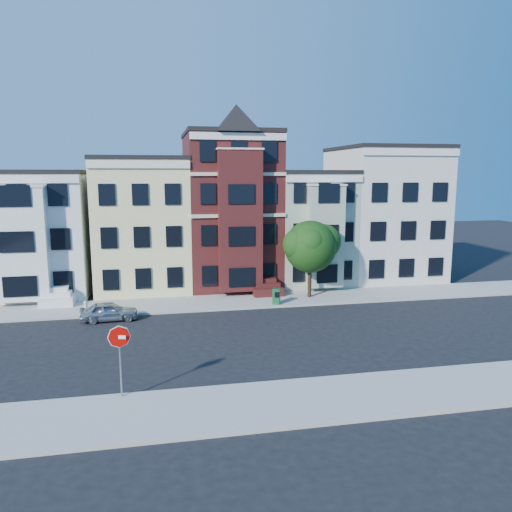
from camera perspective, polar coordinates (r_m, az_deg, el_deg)
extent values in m
plane|color=black|center=(28.12, 1.55, -9.34)|extent=(120.00, 120.00, 0.00)
cube|color=#9E9B93|center=(35.62, -1.36, -5.16)|extent=(60.00, 4.00, 0.15)
cube|color=#9E9B93|center=(20.94, 6.68, -16.01)|extent=(60.00, 4.00, 0.15)
cube|color=white|center=(41.67, -23.85, 2.36)|extent=(8.00, 9.00, 9.00)
cube|color=#F0E39B|center=(40.65, -12.80, 3.48)|extent=(7.00, 9.00, 10.00)
cube|color=#411513|center=(41.00, -2.99, 5.15)|extent=(7.00, 9.00, 12.00)
cube|color=#9EAA93|center=(42.58, 5.72, 3.25)|extent=(6.00, 9.00, 9.00)
cube|color=silver|center=(45.04, 14.31, 4.62)|extent=(8.00, 9.00, 11.00)
imported|color=#AEB1B8|center=(32.40, -16.45, -6.08)|extent=(3.59, 1.64, 1.20)
cube|color=#15572A|center=(34.40, 2.34, -4.63)|extent=(0.62, 0.59, 1.10)
cylinder|color=silver|center=(34.00, -18.88, -5.69)|extent=(0.28, 0.28, 0.65)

